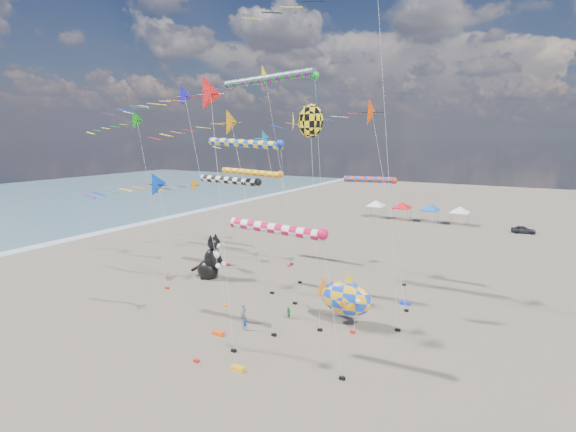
# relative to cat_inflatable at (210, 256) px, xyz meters

# --- Properties ---
(ground) EXTENTS (260.00, 260.00, 0.00)m
(ground) POSITION_rel_cat_inflatable_xyz_m (9.96, -15.73, -2.51)
(ground) COLOR brown
(ground) RESTS_ON ground
(delta_kite_0) EXTENTS (10.90, 2.07, 16.09)m
(delta_kite_0) POSITION_rel_cat_inflatable_xyz_m (0.79, 8.18, 12.20)
(delta_kite_0) COLOR #0B75B6
(delta_kite_0) RESTS_ON ground
(delta_kite_1) EXTENTS (13.66, 2.59, 19.53)m
(delta_kite_1) POSITION_rel_cat_inflatable_xyz_m (7.96, -12.43, 15.44)
(delta_kite_1) COLOR red
(delta_kite_1) RESTS_ON ground
(delta_kite_2) EXTENTS (8.73, 1.68, 13.11)m
(delta_kite_2) POSITION_rel_cat_inflatable_xyz_m (7.37, -14.89, 9.33)
(delta_kite_2) COLOR #053DCA
(delta_kite_2) RESTS_ON ground
(delta_kite_3) EXTENTS (12.84, 2.33, 22.66)m
(delta_kite_3) POSITION_rel_cat_inflatable_xyz_m (3.73, 3.40, 18.68)
(delta_kite_3) COLOR yellow
(delta_kite_3) RESTS_ON ground
(delta_kite_4) EXTENTS (12.44, 2.12, 17.38)m
(delta_kite_4) POSITION_rel_cat_inflatable_xyz_m (8.02, -8.80, 13.46)
(delta_kite_4) COLOR orange
(delta_kite_4) RESTS_ON ground
(delta_kite_5) EXTENTS (14.35, 2.71, 18.76)m
(delta_kite_5) POSITION_rel_cat_inflatable_xyz_m (15.80, 1.11, 14.64)
(delta_kite_5) COLOR #E64006
(delta_kite_5) RESTS_ON ground
(delta_kite_7) EXTENTS (10.88, 2.03, 19.73)m
(delta_kite_7) POSITION_rel_cat_inflatable_xyz_m (1.90, -5.71, 15.85)
(delta_kite_7) COLOR #1B0FDE
(delta_kite_7) RESTS_ON ground
(delta_kite_8) EXTENTS (9.27, 2.12, 17.87)m
(delta_kite_8) POSITION_rel_cat_inflatable_xyz_m (-4.84, -4.76, 13.98)
(delta_kite_8) COLOR #0E8A14
(delta_kite_8) RESTS_ON ground
(delta_kite_9) EXTENTS (11.11, 1.71, 10.31)m
(delta_kite_9) POSITION_rel_cat_inflatable_xyz_m (-6.98, 4.96, 6.53)
(delta_kite_9) COLOR orange
(delta_kite_9) RESTS_ON ground
(windsock_0) EXTENTS (9.99, 0.77, 11.26)m
(windsock_0) POSITION_rel_cat_inflatable_xyz_m (-0.03, 8.90, 8.31)
(windsock_0) COLOR orange
(windsock_0) RESTS_ON ground
(windsock_1) EXTENTS (11.67, 0.85, 21.11)m
(windsock_1) POSITION_rel_cat_inflatable_xyz_m (7.17, 1.35, 18.10)
(windsock_1) COLOR green
(windsock_1) RESTS_ON ground
(windsock_2) EXTENTS (7.05, 0.66, 11.16)m
(windsock_2) POSITION_rel_cat_inflatable_xyz_m (15.21, 7.91, 8.22)
(windsock_2) COLOR red
(windsock_2) RESTS_ON ground
(windsock_3) EXTENTS (8.33, 0.72, 9.69)m
(windsock_3) POSITION_rel_cat_inflatable_xyz_m (15.94, -12.11, 6.76)
(windsock_3) COLOR #D30E44
(windsock_3) RESTS_ON ground
(windsock_4) EXTENTS (9.24, 0.76, 14.98)m
(windsock_4) POSITION_rel_cat_inflatable_xyz_m (6.73, -2.13, 12.02)
(windsock_4) COLOR #1239B4
(windsock_4) RESTS_ON ground
(windsock_5) EXTENTS (8.32, 0.74, 11.30)m
(windsock_5) POSITION_rel_cat_inflatable_xyz_m (3.89, -0.78, 8.36)
(windsock_5) COLOR black
(windsock_5) RESTS_ON ground
(angelfish_kite) EXTENTS (3.74, 3.02, 17.77)m
(angelfish_kite) POSITION_rel_cat_inflatable_xyz_m (13.88, -4.26, 13.80)
(angelfish_kite) COLOR yellow
(angelfish_kite) RESTS_ON ground
(cat_inflatable) EXTENTS (3.73, 1.88, 5.03)m
(cat_inflatable) POSITION_rel_cat_inflatable_xyz_m (0.00, 0.00, 0.00)
(cat_inflatable) COLOR black
(cat_inflatable) RESTS_ON ground
(fish_inflatable) EXTENTS (5.85, 3.03, 4.59)m
(fish_inflatable) POSITION_rel_cat_inflatable_xyz_m (17.45, -4.34, -0.13)
(fish_inflatable) COLOR blue
(fish_inflatable) RESTS_ON ground
(person_adult) EXTENTS (0.62, 0.45, 1.59)m
(person_adult) POSITION_rel_cat_inflatable_xyz_m (9.85, -7.92, -1.72)
(person_adult) COLOR #999AA0
(person_adult) RESTS_ON ground
(child_green) EXTENTS (0.60, 0.55, 1.01)m
(child_green) POSITION_rel_cat_inflatable_xyz_m (12.70, -5.35, -2.01)
(child_green) COLOR #268439
(child_green) RESTS_ON ground
(child_blue) EXTENTS (0.63, 0.64, 1.08)m
(child_blue) POSITION_rel_cat_inflatable_xyz_m (10.81, -9.05, -1.97)
(child_blue) COLOR #2460A2
(child_blue) RESTS_ON ground
(kite_bag_0) EXTENTS (0.90, 0.44, 0.30)m
(kite_bag_0) POSITION_rel_cat_inflatable_xyz_m (13.93, -14.43, -2.36)
(kite_bag_0) COLOR #F4A314
(kite_bag_0) RESTS_ON ground
(kite_bag_1) EXTENTS (0.90, 0.44, 0.30)m
(kite_bag_1) POSITION_rel_cat_inflatable_xyz_m (9.46, -10.76, -2.36)
(kite_bag_1) COLOR #F14811
(kite_bag_1) RESTS_ON ground
(kite_bag_2) EXTENTS (0.90, 0.44, 0.30)m
(kite_bag_2) POSITION_rel_cat_inflatable_xyz_m (20.51, 2.69, -2.36)
(kite_bag_2) COLOR blue
(kite_bag_2) RESTS_ON ground
(tent_row) EXTENTS (19.20, 4.20, 3.80)m
(tent_row) POSITION_rel_cat_inflatable_xyz_m (11.46, 44.27, 0.64)
(tent_row) COLOR white
(tent_row) RESTS_ON ground
(parked_car) EXTENTS (3.70, 1.85, 1.21)m
(parked_car) POSITION_rel_cat_inflatable_xyz_m (28.89, 42.27, -1.91)
(parked_car) COLOR #26262D
(parked_car) RESTS_ON ground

